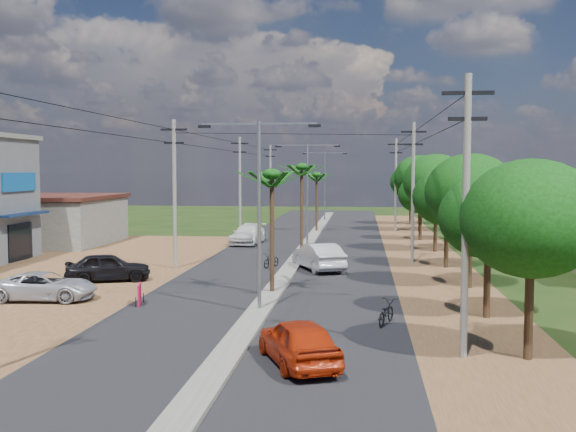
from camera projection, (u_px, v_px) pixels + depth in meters
name	position (u px, v px, depth m)	size (l,w,h in m)	color
ground	(259.00, 313.00, 28.27)	(160.00, 160.00, 0.00)	black
road	(295.00, 263.00, 43.14)	(12.00, 110.00, 0.04)	black
median	(299.00, 256.00, 46.11)	(1.00, 90.00, 0.18)	#605E56
dirt_lot_west	(17.00, 276.00, 37.83)	(18.00, 46.00, 0.04)	#55321D
dirt_shoulder_east	(429.00, 265.00, 42.22)	(5.00, 90.00, 0.03)	#55321D
low_shed	(47.00, 220.00, 54.21)	(10.40, 10.40, 3.95)	#605E56
house_east_far	(573.00, 215.00, 53.59)	(7.60, 7.50, 4.60)	gray
tree_east_a	(531.00, 219.00, 20.98)	(4.40, 4.40, 6.37)	black
tree_east_b	(488.00, 217.00, 26.97)	(4.00, 4.00, 5.83)	black
tree_east_c	(471.00, 192.00, 33.82)	(4.60, 4.60, 6.83)	black
tree_east_d	(447.00, 197.00, 40.83)	(4.20, 4.20, 6.13)	black
tree_east_e	(436.00, 182.00, 48.69)	(4.80, 4.80, 7.14)	black
tree_east_f	(421.00, 195.00, 56.75)	(3.80, 3.80, 5.52)	black
tree_east_g	(420.00, 177.00, 64.52)	(5.00, 5.00, 7.38)	black
tree_east_h	(411.00, 182.00, 72.53)	(4.40, 4.40, 6.52)	black
palm_median_near	(272.00, 180.00, 31.85)	(2.00, 2.00, 6.15)	black
palm_median_mid	(302.00, 171.00, 47.69)	(2.00, 2.00, 6.55)	black
palm_median_far	(317.00, 177.00, 63.60)	(2.00, 2.00, 5.85)	black
streetlight_near	(259.00, 199.00, 27.93)	(5.10, 0.18, 8.00)	gray
streetlight_mid	(307.00, 185.00, 52.73)	(5.10, 0.18, 8.00)	gray
streetlight_far	(325.00, 180.00, 77.52)	(5.10, 0.18, 8.00)	gray
utility_pole_w_b	(175.00, 190.00, 40.59)	(1.60, 0.24, 9.00)	#605E56
utility_pole_w_c	(240.00, 183.00, 62.41)	(1.60, 0.24, 9.00)	#605E56
utility_pole_w_d	(270.00, 179.00, 83.24)	(1.60, 0.24, 9.00)	#605E56
utility_pole_e_a	(466.00, 210.00, 21.17)	(1.60, 0.24, 9.00)	#605E56
utility_pole_e_b	(413.00, 189.00, 42.99)	(1.60, 0.24, 9.00)	#605E56
utility_pole_e_c	(396.00, 182.00, 64.81)	(1.60, 0.24, 9.00)	#605E56
car_red_near	(299.00, 342.00, 20.62)	(1.72, 4.29, 1.46)	#A02208
car_silver_mid	(318.00, 257.00, 39.98)	(1.71, 4.92, 1.62)	#A8A9B0
car_white_far	(248.00, 235.00, 53.98)	(2.13, 5.25, 1.52)	beige
car_parked_silver	(45.00, 287.00, 30.77)	(2.15, 4.66, 1.29)	#A8A9B0
car_parked_dark	(108.00, 268.00, 36.00)	(1.79, 4.45, 1.52)	black
moto_rider_east	(386.00, 313.00, 25.97)	(0.62, 1.79, 0.94)	black
moto_rider_west_a	(271.00, 261.00, 40.98)	(0.59, 1.70, 0.89)	black
moto_rider_west_b	(252.00, 234.00, 56.93)	(0.54, 1.90, 1.14)	black
roadside_sign	(139.00, 295.00, 29.72)	(0.36, 1.15, 0.97)	#9E0E36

